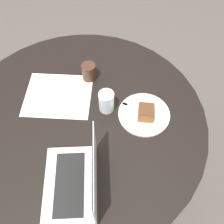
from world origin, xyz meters
TOP-DOWN VIEW (x-y plane):
  - ground_plane at (0.00, 0.00)m, footprint 12.00×12.00m
  - dining_table at (0.00, 0.00)m, footprint 1.26×1.26m
  - paper_document at (0.04, -0.18)m, footprint 0.44×0.42m
  - plate at (-0.29, 0.13)m, footprint 0.26×0.26m
  - cake_slice at (-0.29, 0.14)m, footprint 0.11×0.11m
  - fork at (-0.27, 0.08)m, footprint 0.12×0.14m
  - coffee_glass at (-0.15, -0.22)m, footprint 0.08×0.08m
  - water_glass at (-0.14, 0.01)m, footprint 0.08×0.08m
  - laptop at (0.14, 0.30)m, footprint 0.34×0.40m

SIDE VIEW (x-z plane):
  - ground_plane at x=0.00m, z-range 0.00..0.00m
  - dining_table at x=0.00m, z-range 0.26..1.02m
  - paper_document at x=0.04m, z-range 0.76..0.76m
  - plate at x=-0.29m, z-range 0.76..0.77m
  - fork at x=-0.27m, z-range 0.77..0.77m
  - cake_slice at x=-0.29m, z-range 0.77..0.83m
  - laptop at x=0.14m, z-range 0.68..0.92m
  - coffee_glass at x=-0.15m, z-range 0.76..0.85m
  - water_glass at x=-0.14m, z-range 0.76..0.87m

